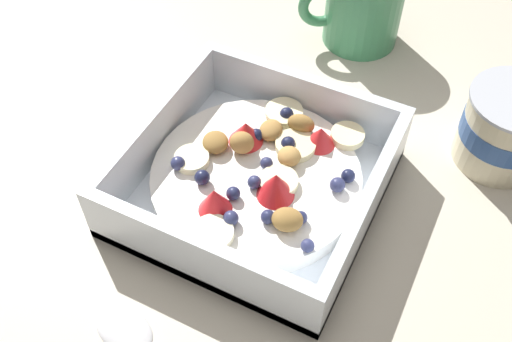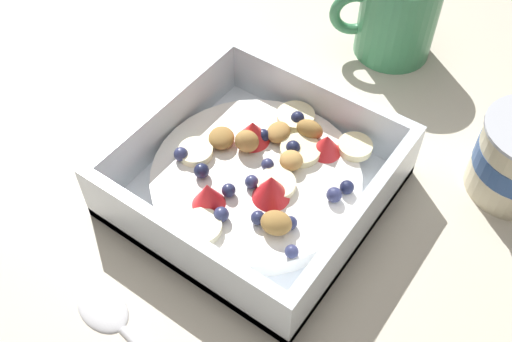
# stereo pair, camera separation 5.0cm
# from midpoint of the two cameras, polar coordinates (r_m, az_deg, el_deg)

# --- Properties ---
(ground_plane) EXTENTS (2.40, 2.40, 0.00)m
(ground_plane) POSITION_cam_midpoint_polar(r_m,az_deg,el_deg) (0.51, 2.38, -3.48)
(ground_plane) COLOR beige
(fruit_bowl) EXTENTS (0.20, 0.20, 0.06)m
(fruit_bowl) POSITION_cam_midpoint_polar(r_m,az_deg,el_deg) (0.50, 2.93, -0.84)
(fruit_bowl) COLOR white
(fruit_bowl) RESTS_ON ground
(spoon) EXTENTS (0.04, 0.17, 0.01)m
(spoon) POSITION_cam_midpoint_polar(r_m,az_deg,el_deg) (0.45, -9.35, -14.90)
(spoon) COLOR silver
(spoon) RESTS_ON ground
(coffee_mug) EXTENTS (0.08, 0.10, 0.09)m
(coffee_mug) POSITION_cam_midpoint_polar(r_m,az_deg,el_deg) (0.65, 15.34, 14.09)
(coffee_mug) COLOR #3D8456
(coffee_mug) RESTS_ON ground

